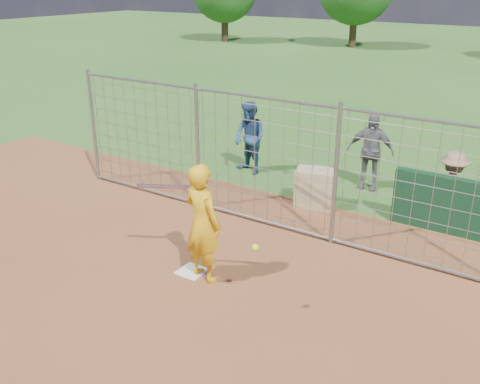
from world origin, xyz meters
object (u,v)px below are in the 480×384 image
Objects in this scene: equipment_bin at (315,188)px; batter at (202,223)px; bystander_c at (451,189)px; bystander_b at (370,151)px; bystander_a at (250,138)px.

batter is at bearing -110.02° from equipment_bin.
bystander_c is (2.80, 4.15, -0.22)m from batter.
bystander_b is 1.75m from equipment_bin.
bystander_c is (2.00, -1.03, -0.14)m from bystander_b.
bystander_c is 2.66m from equipment_bin.
bystander_a is at bearing -4.48° from bystander_c.
bystander_a reaches higher than bystander_c.
bystander_c is 1.87× the size of equipment_bin.
equipment_bin is at bearing 12.69° from bystander_c.
batter is 1.10× the size of bystander_b.
bystander_c reaches higher than equipment_bin.
bystander_b reaches higher than bystander_c.
batter is at bearing -48.24° from bystander_a.
batter reaches higher than bystander_c.
bystander_a is 0.99× the size of bystander_b.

